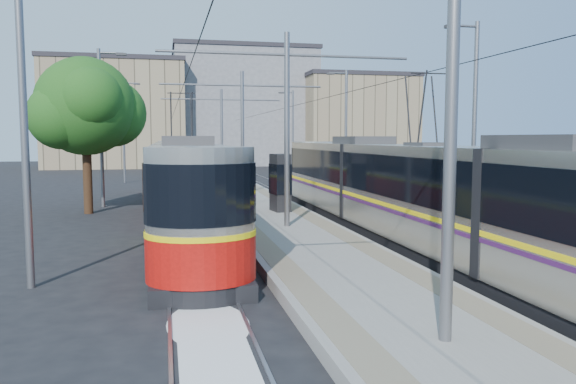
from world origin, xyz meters
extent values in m
plane|color=black|center=(0.00, 0.00, 0.00)|extent=(160.00, 160.00, 0.00)
cube|color=gray|center=(0.00, 17.00, 0.15)|extent=(4.00, 50.00, 0.30)
cube|color=gray|center=(-1.45, 17.00, 0.30)|extent=(0.70, 50.00, 0.01)
cube|color=gray|center=(1.45, 17.00, 0.30)|extent=(0.70, 50.00, 0.01)
cube|color=gray|center=(-4.32, 17.00, 0.01)|extent=(0.07, 70.00, 0.03)
cube|color=gray|center=(-2.88, 17.00, 0.01)|extent=(0.07, 70.00, 0.03)
cube|color=gray|center=(2.88, 17.00, 0.01)|extent=(0.07, 70.00, 0.03)
cube|color=gray|center=(4.32, 17.00, 0.01)|extent=(0.07, 70.00, 0.03)
cube|color=silver|center=(-3.60, -3.00, 0.01)|extent=(1.20, 5.00, 0.01)
cube|color=black|center=(-3.60, 13.45, 0.20)|extent=(2.30, 27.72, 0.40)
cube|color=#AEA89F|center=(-3.60, 13.45, 1.85)|extent=(2.40, 26.12, 2.90)
cube|color=black|center=(-3.60, 13.45, 2.35)|extent=(2.43, 26.12, 1.30)
cube|color=yellow|center=(-3.60, 13.45, 1.45)|extent=(2.43, 26.12, 0.12)
cube|color=#B00E0A|center=(-3.60, 13.45, 0.95)|extent=(2.42, 26.12, 1.10)
cube|color=#2D2D30|center=(-3.60, 13.45, 3.45)|extent=(1.68, 3.00, 0.30)
cube|color=black|center=(3.60, 4.06, 0.20)|extent=(2.30, 28.89, 0.40)
cube|color=#ADA99E|center=(3.60, 4.06, 1.85)|extent=(2.40, 27.29, 2.90)
cube|color=black|center=(3.60, 4.06, 2.35)|extent=(2.43, 27.29, 1.30)
cube|color=yellow|center=(3.60, 4.06, 1.45)|extent=(2.43, 27.29, 0.12)
cube|color=#40154C|center=(3.60, 4.06, 1.30)|extent=(2.43, 27.29, 0.10)
cube|color=#2D2D30|center=(3.60, 4.06, 3.45)|extent=(1.68, 3.00, 0.30)
cylinder|color=slate|center=(0.00, -4.00, 3.80)|extent=(0.20, 0.20, 7.00)
cylinder|color=slate|center=(0.00, 8.00, 3.80)|extent=(0.20, 0.20, 7.00)
cylinder|color=slate|center=(0.00, 8.00, 6.50)|extent=(9.20, 0.10, 0.10)
cylinder|color=slate|center=(0.00, 20.00, 3.80)|extent=(0.20, 0.20, 7.00)
cylinder|color=slate|center=(0.00, 20.00, 6.50)|extent=(9.20, 0.10, 0.10)
cylinder|color=slate|center=(0.00, 32.00, 3.80)|extent=(0.20, 0.20, 7.00)
cylinder|color=slate|center=(0.00, 32.00, 6.50)|extent=(9.20, 0.10, 0.10)
cylinder|color=black|center=(-3.60, 17.00, 5.55)|extent=(0.02, 70.00, 0.02)
cylinder|color=black|center=(3.60, 17.00, 5.55)|extent=(0.02, 70.00, 0.02)
cylinder|color=slate|center=(-7.50, 2.00, 4.00)|extent=(0.18, 0.18, 8.00)
cylinder|color=slate|center=(-7.50, 18.00, 4.00)|extent=(0.18, 0.18, 8.00)
cube|color=#2D2D30|center=(-6.40, 18.00, 7.75)|extent=(0.50, 0.22, 0.12)
cylinder|color=slate|center=(-7.50, 34.00, 4.00)|extent=(0.18, 0.18, 8.00)
cube|color=#2D2D30|center=(-6.40, 34.00, 7.75)|extent=(0.50, 0.22, 0.12)
cylinder|color=slate|center=(7.50, 8.00, 4.00)|extent=(0.18, 0.18, 8.00)
cube|color=#2D2D30|center=(6.40, 8.00, 7.75)|extent=(0.50, 0.22, 0.12)
cylinder|color=slate|center=(7.50, 24.00, 4.00)|extent=(0.18, 0.18, 8.00)
cube|color=#2D2D30|center=(6.40, 24.00, 7.75)|extent=(0.50, 0.22, 0.12)
cylinder|color=slate|center=(7.50, 40.00, 4.00)|extent=(0.18, 0.18, 8.00)
cube|color=#2D2D30|center=(6.40, 40.00, 7.75)|extent=(0.50, 0.22, 0.12)
cube|color=black|center=(0.61, 12.25, 1.57)|extent=(0.80, 1.18, 2.53)
cube|color=black|center=(0.61, 12.25, 1.73)|extent=(0.85, 1.23, 1.32)
cylinder|color=#382314|center=(-7.90, 15.51, 1.51)|extent=(0.41, 0.41, 3.01)
sphere|color=#144614|center=(-7.90, 15.51, 4.99)|extent=(4.52, 4.52, 4.52)
sphere|color=#144614|center=(-6.77, 16.26, 4.71)|extent=(3.20, 3.20, 3.20)
cube|color=gray|center=(-10.00, 60.00, 6.19)|extent=(16.00, 12.00, 12.38)
cube|color=#262328|center=(-10.00, 60.00, 12.63)|extent=(16.32, 12.24, 0.50)
cube|color=gray|center=(6.00, 64.00, 7.37)|extent=(18.00, 14.00, 14.75)
cube|color=#262328|center=(6.00, 64.00, 15.00)|extent=(18.36, 14.28, 0.50)
cube|color=gray|center=(20.00, 58.00, 5.57)|extent=(14.00, 10.00, 11.15)
cube|color=#262328|center=(20.00, 58.00, 11.40)|extent=(14.28, 10.20, 0.50)
camera|label=1|loc=(-4.33, -12.00, 3.53)|focal=35.00mm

